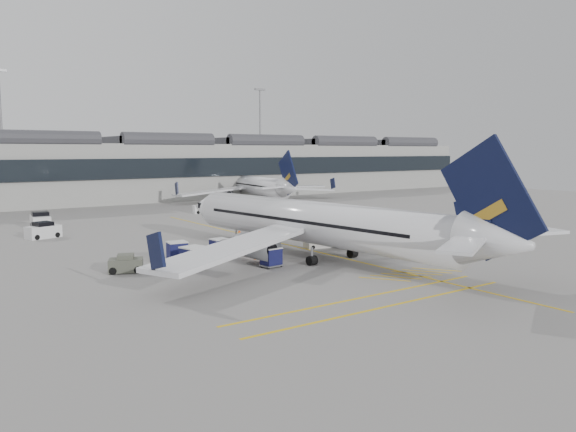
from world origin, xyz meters
TOP-DOWN VIEW (x-y plane):
  - ground at (0.00, 0.00)m, footprint 220.00×220.00m
  - terminal at (0.00, 71.93)m, footprint 200.00×20.45m
  - light_masts at (-1.67, 86.00)m, footprint 113.00×0.60m
  - apron_markings at (10.00, 10.00)m, footprint 0.25×60.00m
  - airliner_main at (8.01, 2.47)m, footprint 37.22×40.86m
  - airliner_far at (35.02, 57.20)m, footprint 33.45×36.78m
  - belt_loader at (11.77, 6.85)m, footprint 4.28×1.90m
  - baggage_cart_a at (1.06, 8.34)m, footprint 1.72×1.46m
  - baggage_cart_b at (-3.20, 8.20)m, footprint 1.94×1.68m
  - baggage_cart_c at (2.39, 1.71)m, footprint 1.71×1.45m
  - baggage_cart_d at (-3.53, 4.38)m, footprint 2.20×1.96m
  - ramp_agent_a at (3.19, 5.39)m, footprint 0.77×0.66m
  - ramp_agent_b at (3.73, 7.73)m, footprint 1.08×1.01m
  - pushback_tug at (-8.28, 6.82)m, footprint 3.06×2.52m
  - safety_cone_nose at (10.36, 20.62)m, footprint 0.33×0.33m
  - safety_cone_engine at (15.24, 7.19)m, footprint 0.40×0.40m
  - service_van_left at (-9.74, 29.64)m, footprint 3.92×2.73m
  - service_van_mid at (-8.27, 38.23)m, footprint 2.43×4.29m
  - service_van_right at (16.37, 41.81)m, footprint 3.49×2.28m

SIDE VIEW (x-z plane):
  - ground at x=0.00m, z-range 0.00..0.00m
  - apron_markings at x=10.00m, z-range 0.00..0.01m
  - safety_cone_nose at x=10.36m, z-range 0.00..0.46m
  - safety_cone_engine at x=15.24m, z-range 0.00..0.56m
  - belt_loader at x=11.77m, z-range -0.35..1.35m
  - pushback_tug at x=-8.28m, z-range -0.08..1.40m
  - service_van_right at x=16.37m, z-range -0.09..1.57m
  - service_van_left at x=-9.74m, z-range -0.10..1.73m
  - ramp_agent_b at x=3.73m, z-range 0.00..1.77m
  - ramp_agent_a at x=3.19m, z-range 0.00..1.78m
  - baggage_cart_c at x=2.39m, z-range 0.06..1.75m
  - baggage_cart_a at x=1.06m, z-range 0.06..1.76m
  - service_van_mid at x=-8.27m, z-range -0.11..2.01m
  - baggage_cart_b at x=-3.20m, z-range 0.07..1.92m
  - baggage_cart_d at x=-3.53m, z-range 0.07..2.05m
  - airliner_far at x=35.02m, z-range -2.02..7.79m
  - airliner_main at x=8.01m, z-range -2.24..8.63m
  - terminal at x=0.00m, z-range -0.06..12.34m
  - light_masts at x=-1.67m, z-range 1.77..27.22m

